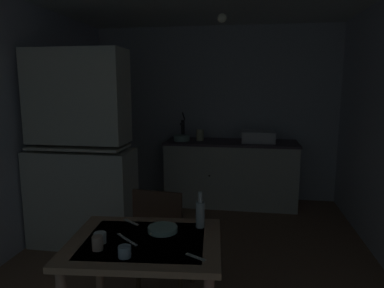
{
  "coord_description": "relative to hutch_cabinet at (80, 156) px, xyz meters",
  "views": [
    {
      "loc": [
        0.48,
        -2.97,
        1.65
      ],
      "look_at": [
        0.01,
        -0.02,
        1.15
      ],
      "focal_mm": 32.63,
      "sensor_mm": 36.0,
      "label": 1
    }
  ],
  "objects": [
    {
      "name": "ground_plane",
      "position": [
        1.19,
        -0.29,
        -0.94
      ],
      "size": [
        5.24,
        5.24,
        0.0
      ],
      "primitive_type": "plane",
      "color": "#8B644C"
    },
    {
      "name": "wall_back",
      "position": [
        1.19,
        1.88,
        0.3
      ],
      "size": [
        3.58,
        0.1,
        2.48
      ],
      "primitive_type": "cube",
      "color": "silver",
      "rests_on": "ground"
    },
    {
      "name": "wall_left",
      "position": [
        -0.6,
        -0.29,
        0.3
      ],
      "size": [
        0.1,
        4.34,
        2.48
      ],
      "primitive_type": "cube",
      "color": "silver",
      "rests_on": "ground"
    },
    {
      "name": "hutch_cabinet",
      "position": [
        0.0,
        0.0,
        0.0
      ],
      "size": [
        1.06,
        0.46,
        2.0
      ],
      "color": "silver",
      "rests_on": "ground"
    },
    {
      "name": "counter_cabinet",
      "position": [
        1.46,
        1.51,
        -0.49
      ],
      "size": [
        1.81,
        0.64,
        0.89
      ],
      "color": "silver",
      "rests_on": "ground"
    },
    {
      "name": "sink_basin",
      "position": [
        1.82,
        1.51,
        0.03
      ],
      "size": [
        0.44,
        0.34,
        0.15
      ],
      "color": "white",
      "rests_on": "counter_cabinet"
    },
    {
      "name": "hand_pump",
      "position": [
        0.77,
        1.56,
        0.12
      ],
      "size": [
        0.05,
        0.27,
        0.39
      ],
      "color": "#232328",
      "rests_on": "counter_cabinet"
    },
    {
      "name": "mixing_bowl_counter",
      "position": [
        0.77,
        1.46,
        -0.01
      ],
      "size": [
        0.22,
        0.22,
        0.08
      ],
      "primitive_type": "cylinder",
      "color": "#ADD1C1",
      "rests_on": "counter_cabinet"
    },
    {
      "name": "stoneware_crock",
      "position": [
        1.02,
        1.53,
        0.03
      ],
      "size": [
        0.1,
        0.1,
        0.15
      ],
      "primitive_type": "cylinder",
      "color": "beige",
      "rests_on": "counter_cabinet"
    },
    {
      "name": "dining_table",
      "position": [
        1.08,
        -1.36,
        -0.32
      ],
      "size": [
        0.96,
        0.79,
        0.74
      ],
      "color": "tan",
      "rests_on": "ground"
    },
    {
      "name": "chair_far_side",
      "position": [
        1.05,
        -0.78,
        -0.47
      ],
      "size": [
        0.44,
        0.44,
        0.89
      ],
      "color": "#49321F",
      "rests_on": "ground"
    },
    {
      "name": "serving_bowl_wide",
      "position": [
        1.16,
        -1.23,
        -0.18
      ],
      "size": [
        0.19,
        0.19,
        0.03
      ],
      "primitive_type": "cylinder",
      "color": "#ADD1C1",
      "rests_on": "dining_table"
    },
    {
      "name": "mug_tall",
      "position": [
        0.84,
        -1.44,
        -0.17
      ],
      "size": [
        0.07,
        0.07,
        0.06
      ],
      "primitive_type": "cylinder",
      "color": "white",
      "rests_on": "dining_table"
    },
    {
      "name": "mug_dark",
      "position": [
        1.04,
        -1.58,
        -0.17
      ],
      "size": [
        0.07,
        0.07,
        0.06
      ],
      "primitive_type": "cylinder",
      "color": "#9EB2C6",
      "rests_on": "dining_table"
    },
    {
      "name": "teacup_cream",
      "position": [
        0.86,
        -1.53,
        -0.16
      ],
      "size": [
        0.06,
        0.06,
        0.08
      ],
      "primitive_type": "cylinder",
      "color": "tan",
      "rests_on": "dining_table"
    },
    {
      "name": "glass_bottle",
      "position": [
        1.38,
        -1.12,
        -0.11
      ],
      "size": [
        0.06,
        0.06,
        0.24
      ],
      "color": "#B7BCC1",
      "rests_on": "dining_table"
    },
    {
      "name": "table_knife",
      "position": [
        0.98,
        -1.38,
        -0.2
      ],
      "size": [
        0.17,
        0.15,
        0.0
      ],
      "primitive_type": "cube",
      "rotation": [
        0.0,
        0.0,
        2.44
      ],
      "color": "silver",
      "rests_on": "dining_table"
    },
    {
      "name": "teaspoon_near_bowl",
      "position": [
        0.91,
        -1.12,
        -0.2
      ],
      "size": [
        0.13,
        0.1,
        0.0
      ],
      "primitive_type": "cube",
      "rotation": [
        0.0,
        0.0,
        2.49
      ],
      "color": "beige",
      "rests_on": "dining_table"
    },
    {
      "name": "teaspoon_by_cup",
      "position": [
        1.42,
        -1.53,
        -0.2
      ],
      "size": [
        0.12,
        0.08,
        0.0
      ],
      "primitive_type": "cube",
      "rotation": [
        0.0,
        0.0,
        5.78
      ],
      "color": "beige",
      "rests_on": "dining_table"
    },
    {
      "name": "pendant_bulb",
      "position": [
        1.44,
        -0.19,
        1.27
      ],
      "size": [
        0.08,
        0.08,
        0.08
      ],
      "primitive_type": "sphere",
      "color": "#F9EFCC"
    }
  ]
}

